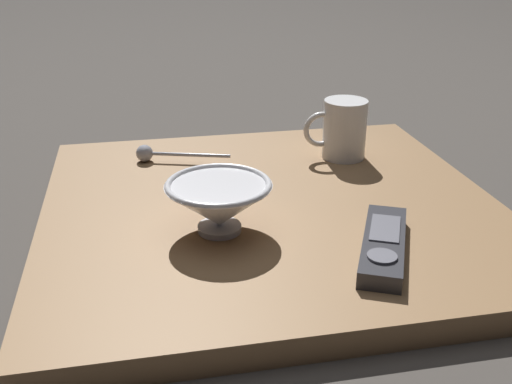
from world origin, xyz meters
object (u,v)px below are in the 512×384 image
(teaspoon, at_px, (153,154))
(tv_remote_near, at_px, (383,245))
(coffee_mug, at_px, (343,129))
(cereal_bowl, at_px, (219,203))

(teaspoon, distance_m, tv_remote_near, 0.44)
(coffee_mug, relative_size, teaspoon, 0.70)
(cereal_bowl, height_order, coffee_mug, coffee_mug)
(coffee_mug, relative_size, tv_remote_near, 0.59)
(coffee_mug, distance_m, tv_remote_near, 0.33)
(cereal_bowl, height_order, teaspoon, cereal_bowl)
(cereal_bowl, height_order, tv_remote_near, cereal_bowl)
(teaspoon, bearing_deg, coffee_mug, -7.43)
(teaspoon, bearing_deg, tv_remote_near, -54.43)
(coffee_mug, height_order, teaspoon, coffee_mug)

